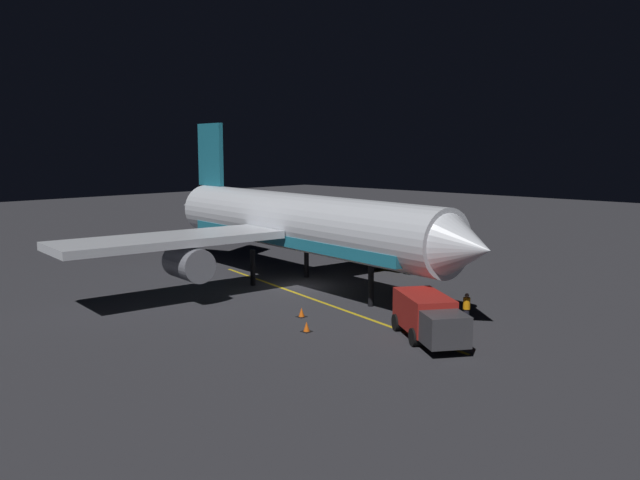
% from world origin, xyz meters
% --- Properties ---
extents(ground_plane, '(180.00, 180.00, 0.20)m').
position_xyz_m(ground_plane, '(0.00, 0.00, -0.10)').
color(ground_plane, '#313136').
extents(apron_guide_stripe, '(6.14, 25.72, 0.01)m').
position_xyz_m(apron_guide_stripe, '(2.27, 4.00, 0.00)').
color(apron_guide_stripe, gold).
rests_on(apron_guide_stripe, ground_plane).
extents(airliner, '(33.15, 34.01, 11.68)m').
position_xyz_m(airliner, '(-0.08, -0.57, 4.36)').
color(airliner, silver).
rests_on(airliner, ground_plane).
extents(baggage_truck, '(4.99, 5.92, 2.26)m').
position_xyz_m(baggage_truck, '(4.63, 14.05, 1.18)').
color(baggage_truck, maroon).
rests_on(baggage_truck, ground_plane).
extents(catering_truck, '(3.59, 6.48, 2.28)m').
position_xyz_m(catering_truck, '(-9.69, 1.73, 1.20)').
color(catering_truck, gold).
rests_on(catering_truck, ground_plane).
extents(ground_crew_worker, '(0.40, 0.40, 1.74)m').
position_xyz_m(ground_crew_worker, '(0.54, 13.78, 0.89)').
color(ground_crew_worker, black).
rests_on(ground_crew_worker, ground_plane).
extents(traffic_cone_near_left, '(0.50, 0.50, 0.55)m').
position_xyz_m(traffic_cone_near_left, '(-2.97, 7.40, 0.25)').
color(traffic_cone_near_left, '#EA590F').
rests_on(traffic_cone_near_left, ground_plane).
extents(traffic_cone_near_right, '(0.50, 0.50, 0.55)m').
position_xyz_m(traffic_cone_near_right, '(7.77, 8.49, 0.25)').
color(traffic_cone_near_right, '#EA590F').
rests_on(traffic_cone_near_right, ground_plane).
extents(traffic_cone_under_wing, '(0.50, 0.50, 0.55)m').
position_xyz_m(traffic_cone_under_wing, '(5.80, 6.10, 0.25)').
color(traffic_cone_under_wing, '#EA590F').
rests_on(traffic_cone_under_wing, ground_plane).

